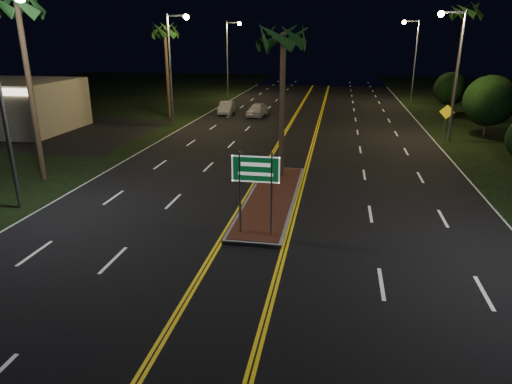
% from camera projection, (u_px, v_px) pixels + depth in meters
% --- Properties ---
extents(ground, '(120.00, 120.00, 0.00)m').
position_uv_depth(ground, '(241.00, 271.00, 14.98)').
color(ground, black).
rests_on(ground, ground).
extents(median_island, '(2.25, 10.25, 0.17)m').
position_uv_depth(median_island, '(271.00, 198.00, 21.47)').
color(median_island, gray).
rests_on(median_island, ground).
extents(highway_sign, '(1.80, 0.08, 3.20)m').
position_uv_depth(highway_sign, '(256.00, 177.00, 16.81)').
color(highway_sign, gray).
rests_on(highway_sign, ground).
extents(streetlight_left_near, '(1.91, 0.44, 9.00)m').
position_uv_depth(streetlight_left_near, '(6.00, 79.00, 18.65)').
color(streetlight_left_near, gray).
rests_on(streetlight_left_near, ground).
extents(streetlight_left_mid, '(1.91, 0.44, 9.00)m').
position_uv_depth(streetlight_left_mid, '(174.00, 58.00, 37.27)').
color(streetlight_left_mid, gray).
rests_on(streetlight_left_mid, ground).
extents(streetlight_left_far, '(1.91, 0.44, 9.00)m').
position_uv_depth(streetlight_left_far, '(230.00, 50.00, 55.89)').
color(streetlight_left_far, gray).
rests_on(streetlight_left_far, ground).
extents(streetlight_right_mid, '(1.91, 0.44, 9.00)m').
position_uv_depth(streetlight_right_mid, '(453.00, 61.00, 31.86)').
color(streetlight_right_mid, gray).
rests_on(streetlight_right_mid, ground).
extents(streetlight_right_far, '(1.91, 0.44, 9.00)m').
position_uv_depth(streetlight_right_far, '(412.00, 52.00, 50.48)').
color(streetlight_right_far, gray).
rests_on(streetlight_right_far, ground).
extents(palm_median, '(2.40, 2.40, 8.30)m').
position_uv_depth(palm_median, '(283.00, 37.00, 22.40)').
color(palm_median, '#382819').
rests_on(palm_median, ground).
extents(palm_left_near, '(2.40, 2.40, 9.80)m').
position_uv_depth(palm_left_near, '(17.00, 6.00, 21.71)').
color(palm_left_near, '#382819').
rests_on(palm_left_near, ground).
extents(palm_left_far, '(2.40, 2.40, 8.80)m').
position_uv_depth(palm_left_far, '(165.00, 31.00, 40.68)').
color(palm_left_far, '#382819').
rests_on(palm_left_far, ground).
extents(palm_right_far, '(2.40, 2.40, 10.30)m').
position_uv_depth(palm_right_far, '(465.00, 13.00, 37.81)').
color(palm_right_far, '#382819').
rests_on(palm_right_far, ground).
extents(shrub_mid, '(3.78, 3.78, 4.62)m').
position_uv_depth(shrub_mid, '(490.00, 101.00, 34.11)').
color(shrub_mid, '#382819').
rests_on(shrub_mid, ground).
extents(shrub_far, '(3.24, 3.24, 3.96)m').
position_uv_depth(shrub_far, '(451.00, 89.00, 45.44)').
color(shrub_far, '#382819').
rests_on(shrub_far, ground).
extents(car_near, '(2.33, 4.55, 1.46)m').
position_uv_depth(car_near, '(257.00, 109.00, 43.68)').
color(car_near, silver).
rests_on(car_near, ground).
extents(car_far, '(2.14, 4.39, 1.42)m').
position_uv_depth(car_far, '(227.00, 107.00, 45.09)').
color(car_far, '#9A9EA3').
rests_on(car_far, ground).
extents(warning_sign, '(1.03, 0.34, 2.54)m').
position_uv_depth(warning_sign, '(446.00, 117.00, 33.84)').
color(warning_sign, gray).
rests_on(warning_sign, ground).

